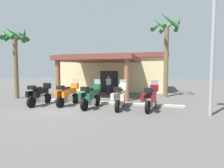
{
  "coord_description": "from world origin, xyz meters",
  "views": [
    {
      "loc": [
        5.28,
        -9.29,
        2.14
      ],
      "look_at": [
        1.78,
        3.1,
        1.2
      ],
      "focal_mm": 29.41,
      "sensor_mm": 36.0,
      "label": 1
    }
  ],
  "objects_px": {
    "palm_tree_near_portico": "(166,39)",
    "motorcycle_cream": "(120,97)",
    "palm_tree_roadside": "(16,45)",
    "motorcycle_green": "(91,96)",
    "motorcycle_orange": "(68,94)",
    "motorcycle_maroon": "(151,98)",
    "motel_building": "(116,72)",
    "pedestrian": "(109,83)",
    "motorcycle_black": "(40,94)",
    "roadside_sign": "(214,8)"
  },
  "relations": [
    {
      "from": "motel_building",
      "to": "motorcycle_orange",
      "type": "height_order",
      "value": "motel_building"
    },
    {
      "from": "palm_tree_near_portico",
      "to": "roadside_sign",
      "type": "relative_size",
      "value": 0.88
    },
    {
      "from": "motel_building",
      "to": "motorcycle_black",
      "type": "height_order",
      "value": "motel_building"
    },
    {
      "from": "pedestrian",
      "to": "palm_tree_near_portico",
      "type": "bearing_deg",
      "value": 36.43
    },
    {
      "from": "palm_tree_near_portico",
      "to": "palm_tree_roadside",
      "type": "distance_m",
      "value": 11.76
    },
    {
      "from": "motorcycle_cream",
      "to": "palm_tree_roadside",
      "type": "bearing_deg",
      "value": 76.43
    },
    {
      "from": "pedestrian",
      "to": "roadside_sign",
      "type": "xyz_separation_m",
      "value": [
        7.03,
        -6.6,
        4.0
      ]
    },
    {
      "from": "motorcycle_maroon",
      "to": "palm_tree_roadside",
      "type": "distance_m",
      "value": 10.95
    },
    {
      "from": "motorcycle_orange",
      "to": "motorcycle_green",
      "type": "xyz_separation_m",
      "value": [
        1.68,
        -0.37,
        0.0
      ]
    },
    {
      "from": "motorcycle_black",
      "to": "pedestrian",
      "type": "relative_size",
      "value": 1.32
    },
    {
      "from": "motorcycle_black",
      "to": "motorcycle_green",
      "type": "height_order",
      "value": "same"
    },
    {
      "from": "motorcycle_orange",
      "to": "pedestrian",
      "type": "height_order",
      "value": "pedestrian"
    },
    {
      "from": "motel_building",
      "to": "palm_tree_near_portico",
      "type": "bearing_deg",
      "value": -43.38
    },
    {
      "from": "motorcycle_green",
      "to": "motorcycle_cream",
      "type": "xyz_separation_m",
      "value": [
        1.68,
        0.15,
        0.0
      ]
    },
    {
      "from": "pedestrian",
      "to": "palm_tree_near_portico",
      "type": "xyz_separation_m",
      "value": [
        5.01,
        -0.55,
        3.71
      ]
    },
    {
      "from": "motorcycle_cream",
      "to": "pedestrian",
      "type": "xyz_separation_m",
      "value": [
        -2.57,
        6.29,
        0.27
      ]
    },
    {
      "from": "palm_tree_near_portico",
      "to": "motorcycle_cream",
      "type": "bearing_deg",
      "value": -113.06
    },
    {
      "from": "motel_building",
      "to": "motorcycle_green",
      "type": "relative_size",
      "value": 5.51
    },
    {
      "from": "motel_building",
      "to": "pedestrian",
      "type": "height_order",
      "value": "motel_building"
    },
    {
      "from": "motorcycle_cream",
      "to": "palm_tree_roadside",
      "type": "relative_size",
      "value": 0.41
    },
    {
      "from": "motorcycle_orange",
      "to": "pedestrian",
      "type": "distance_m",
      "value": 6.12
    },
    {
      "from": "motorcycle_green",
      "to": "palm_tree_roadside",
      "type": "relative_size",
      "value": 0.41
    },
    {
      "from": "motel_building",
      "to": "motorcycle_cream",
      "type": "height_order",
      "value": "motel_building"
    },
    {
      "from": "motorcycle_cream",
      "to": "motorcycle_maroon",
      "type": "xyz_separation_m",
      "value": [
        1.68,
        0.12,
        0.0
      ]
    },
    {
      "from": "motorcycle_cream",
      "to": "pedestrian",
      "type": "distance_m",
      "value": 6.8
    },
    {
      "from": "pedestrian",
      "to": "motorcycle_black",
      "type": "bearing_deg",
      "value": -68.0
    },
    {
      "from": "motorcycle_cream",
      "to": "roadside_sign",
      "type": "xyz_separation_m",
      "value": [
        4.46,
        -0.31,
        4.27
      ]
    },
    {
      "from": "palm_tree_roadside",
      "to": "roadside_sign",
      "type": "distance_m",
      "value": 13.26
    },
    {
      "from": "motorcycle_maroon",
      "to": "palm_tree_near_portico",
      "type": "relative_size",
      "value": 0.33
    },
    {
      "from": "pedestrian",
      "to": "palm_tree_roadside",
      "type": "bearing_deg",
      "value": -100.46
    },
    {
      "from": "motorcycle_orange",
      "to": "motorcycle_maroon",
      "type": "bearing_deg",
      "value": -84.96
    },
    {
      "from": "motorcycle_orange",
      "to": "motorcycle_cream",
      "type": "relative_size",
      "value": 1.0
    },
    {
      "from": "palm_tree_near_portico",
      "to": "motorcycle_black",
      "type": "bearing_deg",
      "value": -141.35
    },
    {
      "from": "motel_building",
      "to": "motorcycle_cream",
      "type": "distance_m",
      "value": 11.24
    },
    {
      "from": "motel_building",
      "to": "pedestrian",
      "type": "xyz_separation_m",
      "value": [
        0.44,
        -4.46,
        -1.03
      ]
    },
    {
      "from": "motel_building",
      "to": "motorcycle_black",
      "type": "distance_m",
      "value": 11.25
    },
    {
      "from": "motorcycle_green",
      "to": "motorcycle_maroon",
      "type": "xyz_separation_m",
      "value": [
        3.36,
        0.27,
        0.0
      ]
    },
    {
      "from": "motorcycle_green",
      "to": "motorcycle_orange",
      "type": "bearing_deg",
      "value": 82.81
    },
    {
      "from": "motorcycle_orange",
      "to": "motorcycle_maroon",
      "type": "relative_size",
      "value": 1.0
    },
    {
      "from": "palm_tree_roadside",
      "to": "roadside_sign",
      "type": "relative_size",
      "value": 0.72
    },
    {
      "from": "motorcycle_orange",
      "to": "motorcycle_maroon",
      "type": "xyz_separation_m",
      "value": [
        5.04,
        -0.11,
        0.0
      ]
    },
    {
      "from": "palm_tree_roadside",
      "to": "motorcycle_green",
      "type": "bearing_deg",
      "value": -15.49
    },
    {
      "from": "motorcycle_orange",
      "to": "motorcycle_cream",
      "type": "height_order",
      "value": "same"
    },
    {
      "from": "motorcycle_maroon",
      "to": "roadside_sign",
      "type": "height_order",
      "value": "roadside_sign"
    },
    {
      "from": "motorcycle_maroon",
      "to": "motorcycle_black",
      "type": "bearing_deg",
      "value": 101.97
    },
    {
      "from": "motorcycle_cream",
      "to": "motorcycle_maroon",
      "type": "distance_m",
      "value": 1.68
    },
    {
      "from": "motorcycle_black",
      "to": "motorcycle_maroon",
      "type": "distance_m",
      "value": 6.73
    },
    {
      "from": "motorcycle_cream",
      "to": "pedestrian",
      "type": "height_order",
      "value": "pedestrian"
    },
    {
      "from": "motorcycle_maroon",
      "to": "pedestrian",
      "type": "bearing_deg",
      "value": 43.44
    },
    {
      "from": "motel_building",
      "to": "roadside_sign",
      "type": "distance_m",
      "value": 13.67
    }
  ]
}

